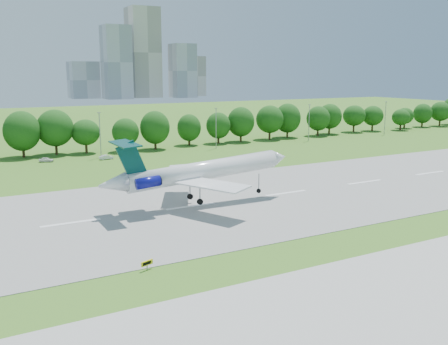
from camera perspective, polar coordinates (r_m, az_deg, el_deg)
ground at (r=77.29m, az=18.05°, el=-6.15°), size 600.00×600.00×0.00m
runway at (r=95.37m, az=7.12°, el=-2.36°), size 400.00×45.00×0.08m
tree_line at (r=152.96m, az=-7.67°, el=5.13°), size 288.40×8.40×10.40m
light_poles at (r=142.78m, az=-7.16°, el=4.76°), size 175.90×0.25×12.19m
skyline at (r=467.02m, az=-9.55°, el=12.18°), size 127.00×52.00×80.00m
airliner at (r=84.58m, az=-3.32°, el=0.13°), size 35.11×25.60×11.39m
taxi_sign_left at (r=59.36m, az=-8.79°, el=-10.20°), size 1.58×0.71×1.14m
service_vehicle_a at (r=135.12m, az=-13.29°, el=1.72°), size 3.78×1.64×1.21m
service_vehicle_b at (r=135.46m, az=-19.65°, el=1.38°), size 3.82×2.54×1.21m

